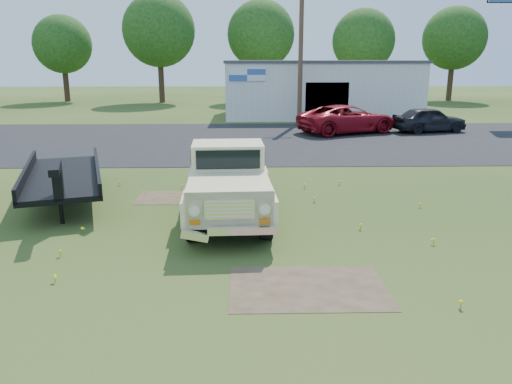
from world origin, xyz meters
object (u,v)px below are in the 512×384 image
at_px(flatbed_trailer, 63,172).
at_px(red_pickup, 347,119).
at_px(vintage_pickup_truck, 228,181).
at_px(dark_sedan, 429,120).

xyz_separation_m(flatbed_trailer, red_pickup, (11.66, 14.22, -0.06)).
relative_size(vintage_pickup_truck, dark_sedan, 1.33).
bearing_deg(flatbed_trailer, dark_sedan, 23.83).
xyz_separation_m(vintage_pickup_truck, red_pickup, (6.52, 16.11, -0.23)).
height_order(vintage_pickup_truck, red_pickup, vintage_pickup_truck).
relative_size(flatbed_trailer, dark_sedan, 1.47).
bearing_deg(flatbed_trailer, vintage_pickup_truck, -37.53).
distance_m(vintage_pickup_truck, dark_sedan, 19.99).
relative_size(vintage_pickup_truck, red_pickup, 0.98).
relative_size(flatbed_trailer, red_pickup, 1.09).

